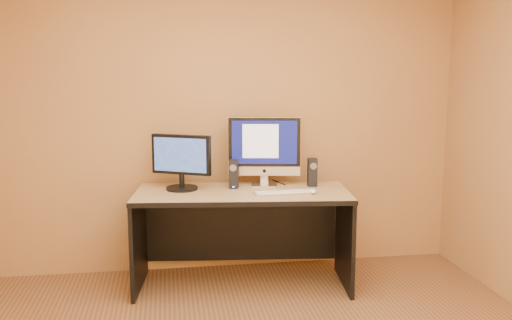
% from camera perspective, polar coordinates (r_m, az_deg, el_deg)
% --- Properties ---
extents(walls, '(4.00, 4.00, 2.60)m').
position_cam_1_polar(walls, '(2.94, 1.55, 0.35)').
color(walls, '#A07740').
rests_on(walls, ground).
extents(desk, '(1.76, 0.92, 0.78)m').
position_cam_1_polar(desk, '(4.61, -1.36, -7.90)').
color(desk, tan).
rests_on(desk, ground).
extents(imac, '(0.63, 0.32, 0.58)m').
position_cam_1_polar(imac, '(4.69, 0.84, 0.93)').
color(imac, '#AFAFB3').
rests_on(imac, desk).
extents(second_monitor, '(0.57, 0.45, 0.44)m').
position_cam_1_polar(second_monitor, '(4.57, -7.47, -0.23)').
color(second_monitor, black).
rests_on(second_monitor, desk).
extents(speaker_left, '(0.09, 0.09, 0.23)m').
position_cam_1_polar(speaker_left, '(4.61, -2.25, -1.42)').
color(speaker_left, black).
rests_on(speaker_left, desk).
extents(speaker_right, '(0.07, 0.08, 0.23)m').
position_cam_1_polar(speaker_right, '(4.71, 5.65, -1.22)').
color(speaker_right, black).
rests_on(speaker_right, desk).
extents(keyboard, '(0.46, 0.15, 0.02)m').
position_cam_1_polar(keyboard, '(4.43, 2.76, -3.27)').
color(keyboard, silver).
rests_on(keyboard, desk).
extents(mouse, '(0.07, 0.11, 0.04)m').
position_cam_1_polar(mouse, '(4.46, 5.65, -3.10)').
color(mouse, white).
rests_on(mouse, desk).
extents(cable_a, '(0.08, 0.22, 0.01)m').
position_cam_1_polar(cable_a, '(4.84, 2.30, -2.24)').
color(cable_a, black).
rests_on(cable_a, desk).
extents(cable_b, '(0.08, 0.18, 0.01)m').
position_cam_1_polar(cable_b, '(4.83, 0.18, -2.26)').
color(cable_b, black).
rests_on(cable_b, desk).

